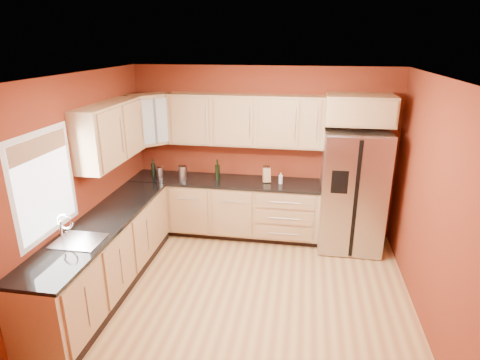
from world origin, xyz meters
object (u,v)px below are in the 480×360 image
(canister_left, at_px, (160,173))
(soap_dispenser, at_px, (281,178))
(wine_bottle_a, at_px, (153,168))
(refrigerator, at_px, (352,190))
(knife_block, at_px, (267,175))

(canister_left, height_order, soap_dispenser, canister_left)
(wine_bottle_a, bearing_deg, soap_dispenser, 0.10)
(refrigerator, relative_size, wine_bottle_a, 6.09)
(refrigerator, height_order, knife_block, refrigerator)
(canister_left, distance_m, wine_bottle_a, 0.14)
(refrigerator, relative_size, canister_left, 10.10)
(knife_block, distance_m, soap_dispenser, 0.22)
(knife_block, bearing_deg, wine_bottle_a, 165.15)
(refrigerator, xyz_separation_m, canister_left, (-2.90, -0.01, 0.12))
(refrigerator, height_order, canister_left, refrigerator)
(refrigerator, distance_m, canister_left, 2.90)
(knife_block, xyz_separation_m, soap_dispenser, (0.22, -0.05, -0.03))
(refrigerator, height_order, wine_bottle_a, refrigerator)
(refrigerator, bearing_deg, soap_dispenser, 177.70)
(canister_left, xyz_separation_m, wine_bottle_a, (-0.12, 0.05, 0.06))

